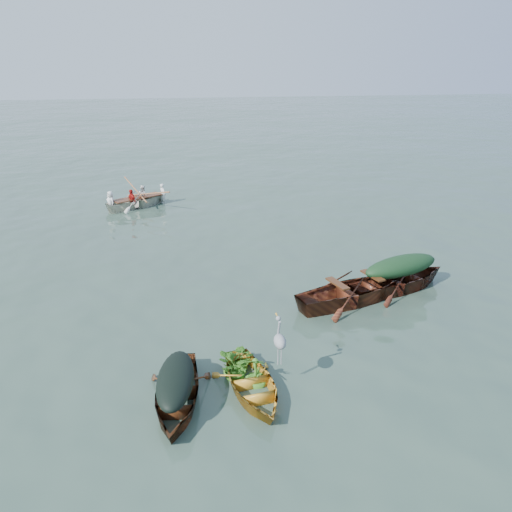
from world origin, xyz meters
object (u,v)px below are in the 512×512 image
(dark_covered_boat, at_px, (177,404))
(heron, at_px, (280,348))
(green_tarp_boat, at_px, (398,290))
(yellow_dinghy, at_px, (252,393))
(open_wooden_boat, at_px, (353,302))
(rowed_boat, at_px, (138,207))

(dark_covered_boat, height_order, heron, heron)
(dark_covered_boat, xyz_separation_m, green_tarp_boat, (5.83, 3.65, 0.00))
(yellow_dinghy, xyz_separation_m, open_wooden_boat, (3.09, 3.13, 0.00))
(green_tarp_boat, xyz_separation_m, rowed_boat, (-7.03, 9.19, 0.00))
(yellow_dinghy, height_order, open_wooden_boat, open_wooden_boat)
(rowed_boat, bearing_deg, green_tarp_boat, -174.74)
(yellow_dinghy, height_order, heron, heron)
(dark_covered_boat, xyz_separation_m, heron, (1.88, 0.21, 0.81))
(open_wooden_boat, distance_m, rowed_boat, 11.16)
(dark_covered_boat, xyz_separation_m, rowed_boat, (-1.20, 12.83, 0.00))
(green_tarp_boat, bearing_deg, open_wooden_boat, 90.00)
(open_wooden_boat, xyz_separation_m, rowed_boat, (-5.64, 9.63, 0.00))
(rowed_boat, relative_size, heron, 4.02)
(yellow_dinghy, relative_size, heron, 2.93)
(dark_covered_boat, relative_size, open_wooden_boat, 0.71)
(yellow_dinghy, bearing_deg, heron, 5.19)
(yellow_dinghy, relative_size, dark_covered_boat, 0.87)
(yellow_dinghy, xyz_separation_m, rowed_boat, (-2.54, 12.76, 0.00))
(heron, bearing_deg, green_tarp_boat, 32.36)
(yellow_dinghy, bearing_deg, dark_covered_boat, 174.49)
(green_tarp_boat, height_order, open_wooden_boat, open_wooden_boat)
(yellow_dinghy, xyz_separation_m, dark_covered_boat, (-1.34, -0.07, 0.00))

